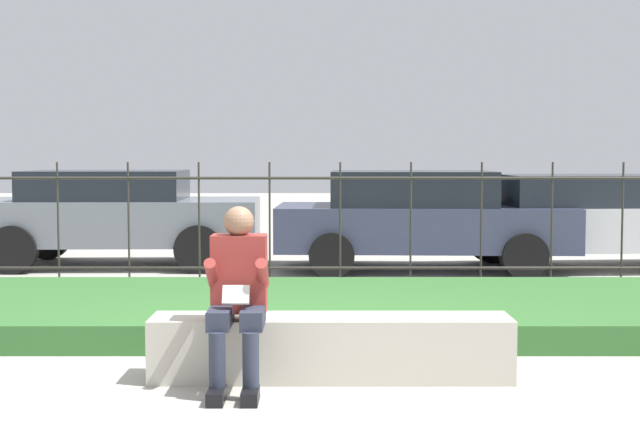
{
  "coord_description": "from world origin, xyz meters",
  "views": [
    {
      "loc": [
        0.17,
        -6.3,
        1.61
      ],
      "look_at": [
        0.14,
        3.58,
        0.95
      ],
      "focal_mm": 50.0,
      "sensor_mm": 36.0,
      "label": 1
    }
  ],
  "objects_px": {
    "person_seated_reader": "(241,290)",
    "car_parked_left": "(118,214)",
    "stone_bench": "(333,351)",
    "car_parked_center": "(423,218)",
    "car_parked_right": "(606,218)"
  },
  "relations": [
    {
      "from": "stone_bench",
      "to": "car_parked_center",
      "type": "height_order",
      "value": "car_parked_center"
    },
    {
      "from": "stone_bench",
      "to": "car_parked_right",
      "type": "distance_m",
      "value": 7.3
    },
    {
      "from": "car_parked_center",
      "to": "car_parked_right",
      "type": "distance_m",
      "value": 2.59
    },
    {
      "from": "stone_bench",
      "to": "car_parked_right",
      "type": "height_order",
      "value": "car_parked_right"
    },
    {
      "from": "stone_bench",
      "to": "person_seated_reader",
      "type": "height_order",
      "value": "person_seated_reader"
    },
    {
      "from": "person_seated_reader",
      "to": "car_parked_left",
      "type": "height_order",
      "value": "car_parked_left"
    },
    {
      "from": "car_parked_left",
      "to": "car_parked_right",
      "type": "xyz_separation_m",
      "value": [
        6.91,
        -0.3,
        -0.04
      ]
    },
    {
      "from": "stone_bench",
      "to": "car_parked_center",
      "type": "bearing_deg",
      "value": 77.68
    },
    {
      "from": "stone_bench",
      "to": "person_seated_reader",
      "type": "bearing_deg",
      "value": -157.83
    },
    {
      "from": "person_seated_reader",
      "to": "car_parked_left",
      "type": "xyz_separation_m",
      "value": [
        -2.38,
        6.71,
        0.06
      ]
    },
    {
      "from": "car_parked_right",
      "to": "stone_bench",
      "type": "bearing_deg",
      "value": -126.56
    },
    {
      "from": "person_seated_reader",
      "to": "car_parked_center",
      "type": "distance_m",
      "value": 6.55
    },
    {
      "from": "car_parked_left",
      "to": "car_parked_right",
      "type": "distance_m",
      "value": 6.92
    },
    {
      "from": "car_parked_center",
      "to": "stone_bench",
      "type": "bearing_deg",
      "value": -100.22
    },
    {
      "from": "car_parked_right",
      "to": "car_parked_left",
      "type": "bearing_deg",
      "value": 173.26
    }
  ]
}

